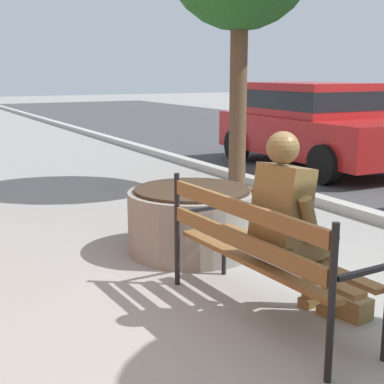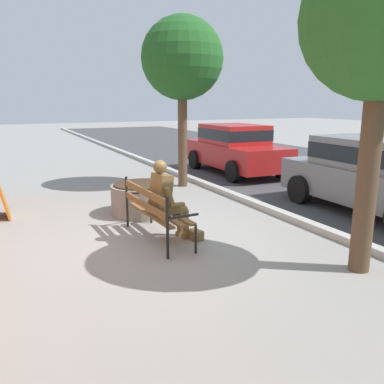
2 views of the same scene
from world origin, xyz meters
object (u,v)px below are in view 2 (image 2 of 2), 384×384
Objects in this scene: park_bench at (154,208)px; street_tree_near_bench at (182,60)px; concrete_planter at (142,199)px; street_tree_down_street at (383,21)px; parked_car_red at (235,147)px; parked_car_grey at (375,173)px; leaning_signboard at (2,196)px; bronze_statue_seated at (169,202)px.

park_bench is 0.41× the size of street_tree_near_bench.
street_tree_down_street is (4.01, 1.75, 2.91)m from concrete_planter.
parked_car_grey is at bearing 0.00° from parked_car_red.
park_bench is 4.16m from street_tree_down_street.
street_tree_near_bench reaches higher than leaning_signboard.
parked_car_red is at bearing 115.97° from street_tree_near_bench.
parked_car_red and parked_car_grey have the same top height.
street_tree_near_bench is 1.07× the size of parked_car_grey.
parked_car_grey is 4.61× the size of leaning_signboard.
parked_car_red is (-3.32, 4.34, 0.52)m from concrete_planter.
bronze_statue_seated is 4.48m from parked_car_grey.
parked_car_red is at bearing 138.68° from bronze_statue_seated.
street_tree_near_bench is 1.04× the size of street_tree_down_street.
leaning_signboard reaches higher than concrete_planter.
street_tree_down_street is 7.15m from leaning_signboard.
concrete_planter is (-1.76, 0.13, -0.35)m from bronze_statue_seated.
street_tree_down_street is (6.15, -0.16, -0.12)m from street_tree_near_bench.
leaning_signboard is at bearing -71.12° from parked_car_red.
bronze_statue_seated is at bearing 42.31° from leaning_signboard.
concrete_planter is at bearing 167.95° from park_bench.
concrete_planter is 4.17m from street_tree_near_bench.
parked_car_red is (-5.08, 4.47, 0.17)m from bronze_statue_seated.
parked_car_red is at bearing 180.00° from parked_car_grey.
street_tree_down_street is at bearing -19.42° from parked_car_red.
park_bench is 6.80m from parked_car_red.
street_tree_down_street reaches higher than bronze_statue_seated.
street_tree_down_street is (2.25, 1.88, 2.55)m from bronze_statue_seated.
park_bench is at bearing -125.79° from bronze_statue_seated.
parked_car_grey is at bearing 64.60° from concrete_planter.
bronze_statue_seated is 0.31× the size of street_tree_near_bench.
park_bench is 1.33× the size of bronze_statue_seated.
park_bench is 0.44× the size of parked_car_grey.
bronze_statue_seated is 0.32× the size of street_tree_down_street.
bronze_statue_seated is 1.80m from concrete_planter.
parked_car_grey is (-1.95, 2.58, -2.38)m from street_tree_down_street.
park_bench is at bearing -12.05° from concrete_planter.
bronze_statue_seated is 1.52× the size of leaning_signboard.
bronze_statue_seated is at bearing -93.78° from parked_car_grey.
parked_car_red is (-7.33, 2.58, -2.38)m from street_tree_down_street.
street_tree_near_bench reaches higher than park_bench.
bronze_statue_seated is at bearing -27.69° from street_tree_near_bench.
leaning_signboard is (-0.95, -2.60, 0.13)m from concrete_planter.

